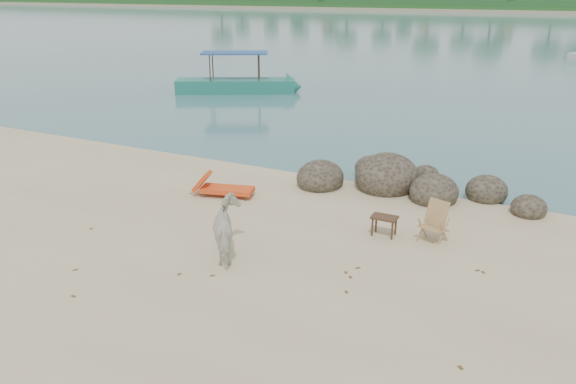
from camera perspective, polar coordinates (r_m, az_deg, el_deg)
name	(u,v)px	position (r m, az deg, el deg)	size (l,w,h in m)	color
water	(548,24)	(98.65, 24.89, 15.23)	(400.00, 400.00, 0.00)	#366D6C
far_shore	(566,8)	(178.53, 26.42, 16.39)	(420.00, 90.00, 1.40)	tan
boulders	(398,182)	(15.63, 11.10, 0.97)	(6.48, 3.03, 1.30)	black
cow	(229,231)	(11.48, -5.99, -3.96)	(0.65, 1.42, 1.20)	silver
side_table	(384,227)	(12.70, 9.72, -3.55)	(0.56, 0.36, 0.45)	#352315
lounge_chair	(227,188)	(14.95, -6.20, 0.44)	(1.74, 0.61, 0.52)	#EF481C
deck_chair	(433,224)	(12.59, 14.56, -3.16)	(0.55, 0.60, 0.86)	tan
boat_near	(235,59)	(30.56, -5.43, 13.31)	(7.04, 1.58, 3.42)	#1F7060
dead_leaves	(262,262)	(11.50, -2.68, -7.12)	(8.69, 7.43, 0.00)	brown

